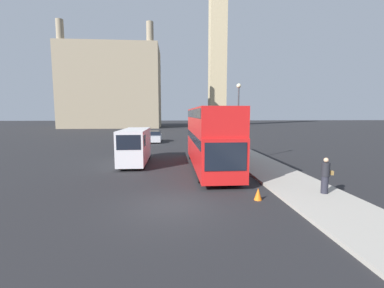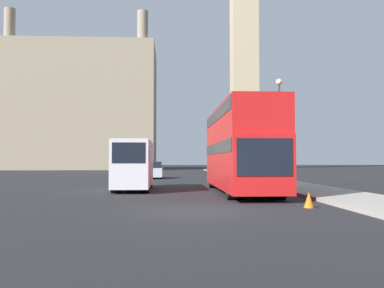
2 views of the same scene
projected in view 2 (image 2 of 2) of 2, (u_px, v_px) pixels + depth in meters
ground_plane at (197, 210)px, 14.23m from camera, size 300.00×300.00×0.00m
clock_tower at (244, 28)px, 95.24m from camera, size 6.05×6.22×60.91m
building_block_distant at (84, 108)px, 81.55m from camera, size 27.29×15.90×28.31m
red_double_decker_bus at (240, 145)px, 21.97m from camera, size 2.50×11.29×4.33m
white_van at (134, 164)px, 23.72m from camera, size 1.94×6.14×2.73m
street_lamp at (279, 116)px, 24.44m from camera, size 0.36×0.36×6.19m
parked_sedan at (153, 171)px, 39.87m from camera, size 1.75×4.73×1.54m
traffic_cone at (309, 200)px, 14.88m from camera, size 0.36×0.36×0.55m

